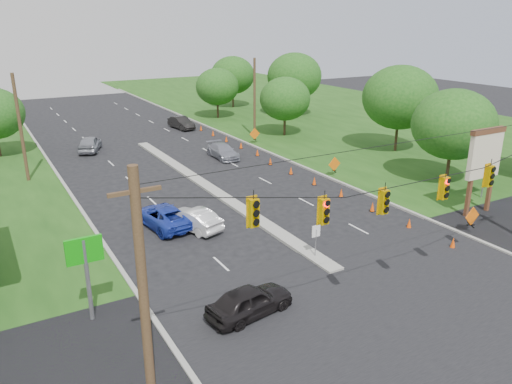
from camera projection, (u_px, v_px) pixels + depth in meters
ground at (390, 308)px, 23.70m from camera, size 160.00×160.00×0.00m
grass_right at (462, 146)px, 54.19m from camera, size 40.00×160.00×0.06m
cross_street at (390, 308)px, 23.70m from camera, size 160.00×14.00×0.02m
curb_left at (58, 177)px, 43.57m from camera, size 0.25×110.00×0.16m
curb_right at (258, 149)px, 53.06m from camera, size 0.25×110.00×0.16m
median at (207, 187)px, 40.93m from camera, size 1.00×34.00×0.18m
median_sign at (316, 235)px, 28.14m from camera, size 0.55×0.06×2.05m
signal_span at (416, 218)px, 21.23m from camera, size 25.60×0.32×9.00m
utility_pole_far_left at (21, 129)px, 40.98m from camera, size 0.28×0.28×9.00m
utility_pole_far_right at (255, 98)px, 56.82m from camera, size 0.28×0.28×9.00m
pylon_sign at (485, 158)px, 34.20m from camera, size 5.90×2.30×6.12m
cone_0 at (453, 243)px, 29.78m from camera, size 0.32×0.32×0.70m
cone_1 at (409, 223)px, 32.66m from camera, size 0.32×0.32×0.70m
cone_2 at (372, 207)px, 35.53m from camera, size 0.32×0.32×0.70m
cone_3 at (341, 193)px, 38.40m from camera, size 0.32×0.32×0.70m
cone_4 at (314, 181)px, 41.27m from camera, size 0.32×0.32×0.70m
cone_5 at (291, 170)px, 44.14m from camera, size 0.32×0.32×0.70m
cone_6 at (270, 161)px, 47.01m from camera, size 0.32×0.32×0.70m
cone_7 at (257, 152)px, 50.17m from camera, size 0.32×0.32×0.70m
cone_8 at (241, 145)px, 53.04m from camera, size 0.32×0.32×0.70m
cone_9 at (226, 139)px, 55.91m from camera, size 0.32×0.32×0.70m
cone_10 at (213, 133)px, 58.78m from camera, size 0.32×0.32×0.70m
cone_11 at (201, 128)px, 61.65m from camera, size 0.32×0.32×0.70m
cone_12 at (190, 123)px, 64.53m from camera, size 0.32×0.32×0.70m
work_sign_0 at (472, 217)px, 31.70m from camera, size 1.27×0.58×1.37m
work_sign_1 at (334, 165)px, 43.18m from camera, size 1.27×0.58×1.37m
work_sign_2 at (255, 134)px, 54.67m from camera, size 1.27×0.58×1.37m
tree_7 at (454, 124)px, 40.38m from camera, size 6.72×6.72×7.84m
tree_8 at (400, 97)px, 50.26m from camera, size 7.56×7.56×8.82m
tree_9 at (285, 99)px, 57.69m from camera, size 5.88×5.88×6.86m
tree_10 at (294, 76)px, 69.25m from camera, size 7.56×7.56×8.82m
tree_11 at (233, 75)px, 76.60m from camera, size 6.72×6.72×7.84m
tree_12 at (217, 87)px, 68.24m from camera, size 5.88×5.88×6.86m
black_sedan at (250, 301)px, 22.91m from camera, size 4.51×2.41×1.46m
white_sedan at (193, 219)px, 32.39m from camera, size 2.79×4.61×1.43m
blue_pickup at (164, 216)px, 32.84m from camera, size 3.06×5.49×1.45m
silver_car_far at (223, 151)px, 49.29m from camera, size 2.06×4.81×1.38m
silver_car_oncoming at (90, 144)px, 51.79m from camera, size 3.54×5.14×1.63m
dark_car_receding at (181, 123)px, 62.55m from camera, size 2.10×4.76×1.52m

